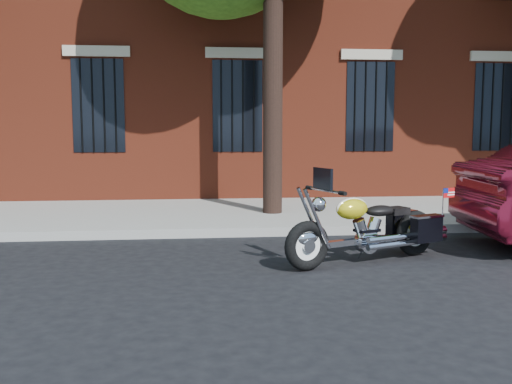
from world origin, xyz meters
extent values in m
plane|color=black|center=(0.00, 0.00, 0.00)|extent=(120.00, 120.00, 0.00)
cube|color=gray|center=(0.00, 1.38, 0.07)|extent=(40.00, 0.16, 0.15)
cube|color=gray|center=(0.00, 3.26, 0.07)|extent=(40.00, 3.60, 0.15)
cube|color=black|center=(0.00, 5.11, 2.20)|extent=(1.10, 0.14, 2.00)
cube|color=#B2A893|center=(0.00, 5.08, 3.35)|extent=(1.40, 0.20, 0.22)
cylinder|color=black|center=(0.00, 5.03, 2.20)|extent=(0.04, 0.04, 2.00)
cylinder|color=black|center=(0.50, 2.90, 2.50)|extent=(0.36, 0.36, 5.00)
torus|color=black|center=(0.43, -0.90, 0.31)|extent=(0.62, 0.36, 0.62)
torus|color=black|center=(2.04, -0.23, 0.31)|extent=(0.62, 0.36, 0.62)
cylinder|color=white|center=(0.43, -0.90, 0.31)|extent=(0.45, 0.23, 0.46)
cylinder|color=white|center=(2.04, -0.23, 0.31)|extent=(0.45, 0.23, 0.46)
ellipsoid|color=white|center=(0.43, -0.90, 0.41)|extent=(0.34, 0.23, 0.18)
ellipsoid|color=yellow|center=(2.04, -0.23, 0.42)|extent=(0.35, 0.24, 0.18)
cube|color=white|center=(1.23, -0.57, 0.29)|extent=(1.31, 0.61, 0.07)
cylinder|color=white|center=(1.28, -0.55, 0.28)|extent=(0.34, 0.27, 0.29)
cylinder|color=white|center=(1.77, -0.53, 0.29)|extent=(1.10, 0.52, 0.08)
ellipsoid|color=yellow|center=(1.05, -0.65, 0.72)|extent=(0.52, 0.42, 0.26)
ellipsoid|color=black|center=(1.47, -0.47, 0.66)|extent=(0.51, 0.41, 0.14)
cube|color=black|center=(1.93, -0.02, 0.41)|extent=(0.46, 0.31, 0.35)
cube|color=black|center=(2.11, -0.47, 0.41)|extent=(0.46, 0.31, 0.35)
cylinder|color=white|center=(0.66, -0.80, 0.98)|extent=(0.31, 0.68, 0.03)
sphere|color=white|center=(0.58, -0.84, 0.81)|extent=(0.24, 0.24, 0.18)
cube|color=black|center=(0.63, -0.82, 1.12)|extent=(0.17, 0.35, 0.26)
cube|color=red|center=(2.44, -0.37, 0.87)|extent=(0.19, 0.09, 0.13)
camera|label=1|loc=(-0.88, -7.60, 1.75)|focal=40.00mm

